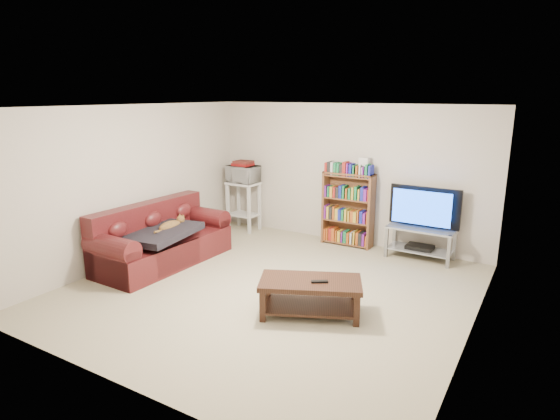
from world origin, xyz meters
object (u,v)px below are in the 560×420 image
Objects in this scene: sofa at (160,242)px; tv_stand at (420,238)px; bookshelf at (348,208)px; coffee_table at (310,291)px.

sofa is 4.08m from tv_stand.
sofa is at bearing -133.25° from bookshelf.
coffee_table is 2.78m from bookshelf.
tv_stand is (3.42, 2.21, 0.02)m from sofa.
tv_stand is at bearing 34.47° from sofa.
tv_stand reaches higher than coffee_table.
coffee_table is at bearing -6.42° from sofa.
coffee_table is at bearing -102.31° from tv_stand.
tv_stand is 0.82× the size of bookshelf.
coffee_table is 2.68m from tv_stand.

